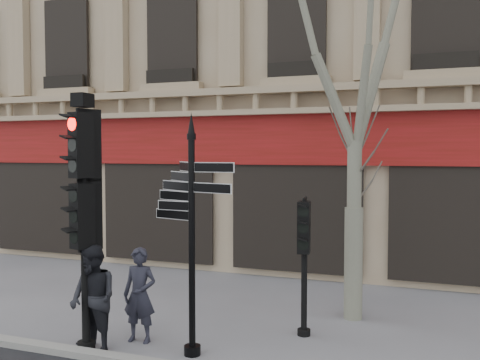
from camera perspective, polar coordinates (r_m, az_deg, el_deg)
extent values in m
plane|color=slate|center=(9.61, -1.67, -16.95)|extent=(80.00, 80.00, 0.00)
cube|color=tan|center=(21.91, 11.28, 18.09)|extent=(28.00, 15.00, 18.00)
cube|color=#67120A|center=(13.68, 6.00, 4.34)|extent=(28.00, 0.25, 1.30)
cube|color=#968362|center=(13.52, 5.78, 8.47)|extent=(28.00, 0.35, 0.74)
cylinder|color=black|center=(8.64, -5.16, -7.28)|extent=(0.11, 0.11, 3.47)
cylinder|color=black|center=(9.09, -5.11, -17.63)|extent=(0.27, 0.27, 0.15)
cone|color=black|center=(8.52, -5.22, 6.12)|extent=(0.12, 0.12, 0.35)
cylinder|color=black|center=(9.13, -16.24, -5.55)|extent=(0.13, 0.13, 3.88)
cylinder|color=black|center=(9.58, -16.07, -16.63)|extent=(0.29, 0.29, 0.16)
cube|color=black|center=(9.09, -16.27, -3.65)|extent=(0.54, 0.46, 1.05)
cube|color=black|center=(9.03, -16.38, 3.57)|extent=(0.54, 0.46, 1.05)
sphere|color=#FF0C05|center=(9.04, -16.41, 5.36)|extent=(0.22, 0.22, 0.22)
cube|color=black|center=(9.07, -16.45, 8.16)|extent=(0.33, 0.37, 0.22)
cylinder|color=black|center=(9.68, 6.87, -9.37)|extent=(0.12, 0.12, 2.41)
cylinder|color=black|center=(9.99, 6.83, -15.76)|extent=(0.25, 0.25, 0.14)
cube|color=black|center=(9.55, 6.90, -4.99)|extent=(0.44, 0.34, 0.92)
cylinder|color=gray|center=(10.82, 12.01, -8.68)|extent=(0.36, 0.36, 2.20)
cylinder|color=gray|center=(10.61, 12.11, 0.34)|extent=(0.28, 0.28, 1.40)
imported|color=#22222E|center=(9.57, -10.65, -11.95)|extent=(0.62, 0.44, 1.63)
imported|color=black|center=(9.26, -15.40, -12.09)|extent=(1.05, 0.95, 1.77)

